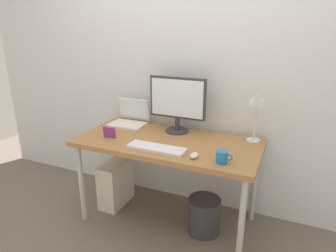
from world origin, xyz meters
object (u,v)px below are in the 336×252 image
(keyboard, at_px, (156,148))
(wastebasket, at_px, (204,215))
(mouse, at_px, (194,155))
(coffee_mug, at_px, (222,157))
(photo_frame, at_px, (109,132))
(laptop, at_px, (130,118))
(desk_lamp, at_px, (256,107))
(desk, at_px, (168,147))
(monitor, at_px, (177,102))
(computer_tower, at_px, (116,183))

(keyboard, height_order, wastebasket, keyboard)
(mouse, relative_size, coffee_mug, 0.79)
(photo_frame, bearing_deg, laptop, 93.91)
(desk_lamp, xyz_separation_m, keyboard, (-0.63, -0.43, -0.28))
(desk, bearing_deg, coffee_mug, -25.24)
(monitor, height_order, coffee_mug, monitor)
(desk, relative_size, computer_tower, 3.46)
(coffee_mug, bearing_deg, desk_lamp, 73.66)
(laptop, xyz_separation_m, desk_lamp, (1.11, -0.02, 0.23))
(keyboard, distance_m, mouse, 0.30)
(keyboard, bearing_deg, photo_frame, 170.71)
(wastebasket, bearing_deg, monitor, 143.67)
(desk, distance_m, keyboard, 0.23)
(desk_lamp, relative_size, computer_tower, 0.99)
(wastebasket, bearing_deg, photo_frame, -172.49)
(laptop, relative_size, keyboard, 0.73)
(computer_tower, bearing_deg, keyboard, -24.04)
(desk, distance_m, monitor, 0.40)
(keyboard, bearing_deg, desk, 90.06)
(keyboard, distance_m, wastebasket, 0.71)
(laptop, bearing_deg, photo_frame, -86.09)
(photo_frame, height_order, wastebasket, photo_frame)
(laptop, relative_size, computer_tower, 0.76)
(wastebasket, bearing_deg, desk, 174.41)
(laptop, height_order, wastebasket, laptop)
(laptop, xyz_separation_m, mouse, (0.79, -0.47, -0.04))
(coffee_mug, relative_size, photo_frame, 1.03)
(desk_lamp, bearing_deg, photo_frame, -161.77)
(wastebasket, bearing_deg, coffee_mug, -51.25)
(laptop, relative_size, desk_lamp, 0.77)
(mouse, bearing_deg, photo_frame, 173.11)
(desk_lamp, distance_m, coffee_mug, 0.53)
(photo_frame, relative_size, computer_tower, 0.26)
(keyboard, xyz_separation_m, computer_tower, (-0.55, 0.24, -0.54))
(coffee_mug, xyz_separation_m, photo_frame, (-0.96, 0.10, 0.00))
(monitor, distance_m, mouse, 0.60)
(mouse, relative_size, photo_frame, 0.82)
(keyboard, height_order, coffee_mug, coffee_mug)
(keyboard, xyz_separation_m, coffee_mug, (0.49, -0.02, 0.03))
(computer_tower, bearing_deg, coffee_mug, -14.23)
(desk, distance_m, laptop, 0.56)
(monitor, distance_m, keyboard, 0.50)
(monitor, bearing_deg, coffee_mug, -41.92)
(coffee_mug, height_order, photo_frame, photo_frame)
(coffee_mug, height_order, wastebasket, coffee_mug)
(coffee_mug, relative_size, computer_tower, 0.27)
(laptop, height_order, coffee_mug, laptop)
(laptop, distance_m, mouse, 0.92)
(wastebasket, bearing_deg, laptop, 161.78)
(monitor, height_order, photo_frame, monitor)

